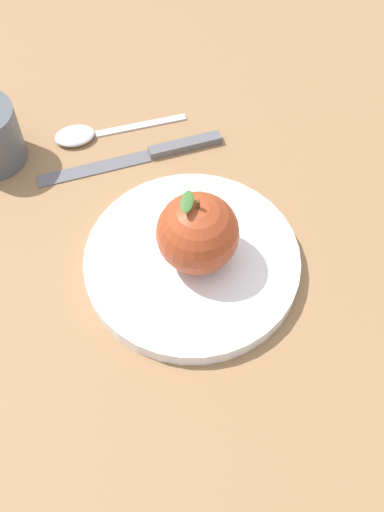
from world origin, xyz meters
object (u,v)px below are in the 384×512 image
Objects in this scene: knife at (148,154)px; spoon at (88,133)px; dinner_plate at (192,261)px; apple at (198,233)px.

knife is 1.32× the size of spoon.
dinner_plate is 0.05m from apple.
spoon is (0.15, -0.17, -0.05)m from apple.
knife is at bearing -63.85° from apple.
dinner_plate is at bearing 19.22° from apple.
dinner_plate reaches higher than spoon.
dinner_plate is 2.42× the size of apple.
knife is at bearing -65.84° from dinner_plate.
apple is 0.17m from knife.
apple is 0.44× the size of knife.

